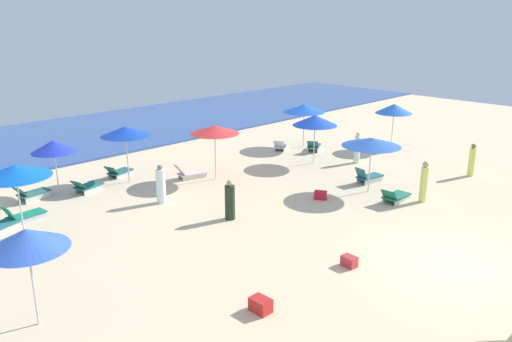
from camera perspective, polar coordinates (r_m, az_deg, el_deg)
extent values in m
plane|color=beige|center=(16.87, 21.49, -9.78)|extent=(60.00, 60.00, 0.00)
cube|color=#325397|center=(33.77, -18.89, 3.83)|extent=(60.00, 11.64, 0.12)
cylinder|color=silver|center=(29.70, 14.91, 4.32)|extent=(0.05, 0.05, 2.01)
cone|color=blue|center=(29.45, 15.10, 6.72)|extent=(2.03, 2.03, 0.52)
cube|color=silver|center=(28.82, 14.19, 2.13)|extent=(1.21, 0.38, 0.19)
cube|color=silver|center=(29.16, 13.54, 2.36)|extent=(1.21, 0.38, 0.19)
cube|color=white|center=(28.96, 13.88, 2.49)|extent=(1.49, 0.93, 0.06)
cube|color=white|center=(28.49, 12.95, 2.70)|extent=(0.48, 0.62, 0.40)
cylinder|color=silver|center=(23.33, -4.55, 1.61)|extent=(0.05, 0.05, 2.15)
cone|color=red|center=(23.03, -4.62, 4.63)|extent=(2.23, 2.23, 0.37)
cube|color=silver|center=(23.71, -6.82, -0.68)|extent=(1.16, 0.34, 0.18)
cube|color=silver|center=(24.17, -7.31, -0.36)|extent=(1.16, 0.34, 0.18)
cube|color=silver|center=(23.90, -7.07, -0.24)|extent=(1.43, 0.92, 0.06)
cube|color=silver|center=(23.62, -8.45, 0.07)|extent=(0.55, 0.66, 0.50)
cylinder|color=silver|center=(25.99, 6.48, 2.96)|extent=(0.05, 0.05, 1.96)
cone|color=blue|center=(25.71, 6.57, 5.64)|extent=(2.24, 2.24, 0.52)
cylinder|color=silver|center=(22.90, -21.28, -0.24)|extent=(0.05, 0.05, 1.84)
cone|color=#2034C6|center=(22.60, -21.59, 2.58)|extent=(1.83, 1.83, 0.49)
cube|color=silver|center=(22.66, -23.07, -2.74)|extent=(1.09, 0.24, 0.25)
cube|color=silver|center=(23.09, -23.77, -2.46)|extent=(1.09, 0.24, 0.25)
cube|color=#2D6A62|center=(22.83, -23.47, -2.23)|extent=(1.32, 0.83, 0.06)
cube|color=#2D6A62|center=(22.50, -24.73, -2.13)|extent=(0.47, 0.65, 0.42)
cube|color=silver|center=(22.89, -17.60, -2.00)|extent=(1.00, 0.30, 0.22)
cube|color=silver|center=(23.30, -18.53, -1.76)|extent=(1.00, 0.30, 0.22)
cube|color=#1F6D58|center=(23.05, -18.10, -1.55)|extent=(1.27, 0.93, 0.06)
cube|color=#1F6D58|center=(22.69, -19.12, -1.49)|extent=(0.51, 0.70, 0.39)
cylinder|color=silver|center=(29.32, 5.32, 4.64)|extent=(0.05, 0.05, 1.98)
cone|color=blue|center=(29.08, 5.38, 6.96)|extent=(2.37, 2.37, 0.44)
cube|color=silver|center=(28.60, 7.00, 2.47)|extent=(0.88, 0.53, 0.24)
cube|color=silver|center=(28.68, 5.95, 2.55)|extent=(0.88, 0.53, 0.24)
cube|color=#2F6366|center=(28.60, 6.49, 2.80)|extent=(1.27, 1.09, 0.06)
cube|color=#2F6366|center=(28.07, 6.34, 2.96)|extent=(0.60, 0.69, 0.43)
cube|color=silver|center=(28.67, 3.32, 2.56)|extent=(0.94, 0.58, 0.19)
cube|color=silver|center=(28.77, 2.32, 2.63)|extent=(0.94, 0.58, 0.19)
cube|color=silver|center=(28.69, 2.82, 2.84)|extent=(1.33, 1.13, 0.06)
cube|color=silver|center=(28.12, 2.60, 2.98)|extent=(0.66, 0.71, 0.45)
cylinder|color=silver|center=(19.03, -24.73, -3.63)|extent=(0.05, 0.05, 2.12)
cone|color=blue|center=(18.66, -25.21, 0.01)|extent=(2.31, 2.31, 0.40)
cube|color=silver|center=(19.96, -25.89, -5.84)|extent=(0.97, 0.37, 0.19)
cube|color=#27686C|center=(20.13, -26.44, -5.35)|extent=(1.28, 1.00, 0.06)
cube|color=silver|center=(20.51, -23.80, -4.96)|extent=(1.20, 0.17, 0.19)
cube|color=silver|center=(20.93, -24.44, -4.61)|extent=(1.20, 0.17, 0.19)
cube|color=#16815B|center=(20.67, -24.16, -4.46)|extent=(1.39, 0.72, 0.06)
cube|color=#16815B|center=(20.35, -25.77, -4.29)|extent=(0.36, 0.58, 0.49)
cylinder|color=silver|center=(23.55, -14.10, 1.28)|extent=(0.05, 0.05, 2.14)
cone|color=#153EB2|center=(23.24, -14.32, 4.31)|extent=(2.19, 2.19, 0.42)
cube|color=silver|center=(24.68, -14.39, -0.40)|extent=(1.03, 0.34, 0.18)
cube|color=silver|center=(25.03, -15.28, -0.22)|extent=(1.03, 0.34, 0.18)
cube|color=#236158|center=(24.82, -14.86, -0.04)|extent=(1.30, 0.93, 0.06)
cube|color=#236158|center=(24.40, -15.75, 0.05)|extent=(0.53, 0.68, 0.41)
cylinder|color=silver|center=(22.16, 12.52, 0.21)|extent=(0.05, 0.05, 2.00)
cone|color=#2A5AB4|center=(21.85, 12.72, 3.18)|extent=(2.46, 2.46, 0.36)
cube|color=silver|center=(21.43, 15.97, -3.17)|extent=(1.15, 0.04, 0.21)
cube|color=silver|center=(21.68, 14.71, -2.83)|extent=(1.15, 0.04, 0.21)
cube|color=#227556|center=(21.51, 15.36, -2.67)|extent=(1.28, 0.65, 0.06)
cube|color=#227556|center=(20.96, 14.59, -2.59)|extent=(0.30, 0.62, 0.40)
cube|color=silver|center=(23.54, 12.96, -1.07)|extent=(1.13, 0.23, 0.23)
cube|color=silver|center=(23.85, 12.11, -0.78)|extent=(1.13, 0.23, 0.23)
cube|color=#296169|center=(23.65, 12.56, -0.59)|extent=(1.34, 0.77, 0.06)
cube|color=#296169|center=(23.17, 11.62, -0.28)|extent=(0.37, 0.58, 0.50)
cylinder|color=silver|center=(13.67, -23.51, -11.78)|extent=(0.05, 0.05, 2.03)
cone|color=blue|center=(13.14, -24.16, -6.91)|extent=(1.94, 1.94, 0.50)
cylinder|color=white|center=(20.80, -10.53, -1.67)|extent=(0.46, 0.46, 1.39)
sphere|color=#96684F|center=(20.56, -10.65, 0.41)|extent=(0.21, 0.21, 0.21)
cylinder|color=white|center=(26.48, 11.20, 2.35)|extent=(0.36, 0.36, 1.38)
sphere|color=beige|center=(26.30, 11.30, 4.01)|extent=(0.21, 0.21, 0.21)
cylinder|color=#F8F06E|center=(21.63, 18.16, -1.43)|extent=(0.30, 0.30, 1.45)
sphere|color=tan|center=(21.39, 18.37, 0.70)|extent=(0.25, 0.25, 0.25)
cylinder|color=#253522|center=(18.88, -2.92, -3.52)|extent=(0.46, 0.46, 1.29)
sphere|color=tan|center=(18.62, -2.95, -1.34)|extent=(0.24, 0.24, 0.24)
cylinder|color=#E9F362|center=(25.87, 22.86, 0.92)|extent=(0.40, 0.40, 1.34)
sphere|color=olive|center=(25.69, 23.06, 2.56)|extent=(0.22, 0.22, 0.22)
cube|color=red|center=(13.49, 0.52, -14.67)|extent=(0.39, 0.55, 0.37)
cube|color=red|center=(15.89, 10.33, -9.85)|extent=(0.34, 0.47, 0.32)
cube|color=red|center=(21.17, 7.18, -2.69)|extent=(0.52, 0.59, 0.34)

